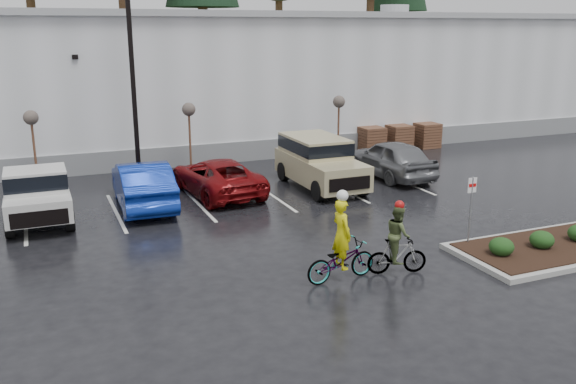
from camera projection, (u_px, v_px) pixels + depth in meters
name	position (u px, v px, depth m)	size (l,w,h in m)	color
ground	(360.00, 269.00, 16.79)	(120.00, 120.00, 0.00)	black
warehouse	(176.00, 77.00, 35.41)	(60.50, 15.50, 7.20)	silver
wooded_ridge	(121.00, 66.00, 56.06)	(80.00, 25.00, 6.00)	#29431C
lamppost	(131.00, 46.00, 24.49)	(0.50, 1.00, 9.22)	black
sapling_west	(31.00, 122.00, 24.66)	(0.60, 0.60, 3.20)	#492B1D
sapling_mid	(189.00, 113.00, 27.09)	(0.60, 0.60, 3.20)	#492B1D
sapling_east	(339.00, 105.00, 29.88)	(0.60, 0.60, 3.20)	#492B1D
pallet_stack_a	(371.00, 140.00, 32.24)	(1.20, 1.20, 1.35)	#492B1D
pallet_stack_b	(399.00, 137.00, 32.88)	(1.20, 1.20, 1.35)	#492B1D
pallet_stack_c	(427.00, 135.00, 33.55)	(1.20, 1.20, 1.35)	#492B1D
shrub_a	(501.00, 247.00, 17.28)	(0.70, 0.70, 0.52)	black
shrub_b	(542.00, 240.00, 17.84)	(0.70, 0.70, 0.52)	black
fire_lane_sign	(471.00, 203.00, 18.02)	(0.30, 0.05, 2.20)	gray
pickup_white	(37.00, 191.00, 20.93)	(2.10, 5.20, 1.96)	#BABAB6
car_blue	(143.00, 184.00, 22.39)	(1.80, 5.17, 1.70)	navy
car_red	(217.00, 177.00, 24.06)	(2.39, 5.19, 1.44)	maroon
suv_tan	(321.00, 163.00, 25.01)	(2.20, 5.10, 2.06)	tan
car_grey	(391.00, 158.00, 26.81)	(1.99, 4.95, 1.69)	slate
cyclist_hivis	(341.00, 253.00, 15.85)	(2.08, 0.89, 2.45)	#3F3F44
cyclist_olive	(397.00, 247.00, 16.28)	(1.64, 0.85, 2.05)	#3F3F44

